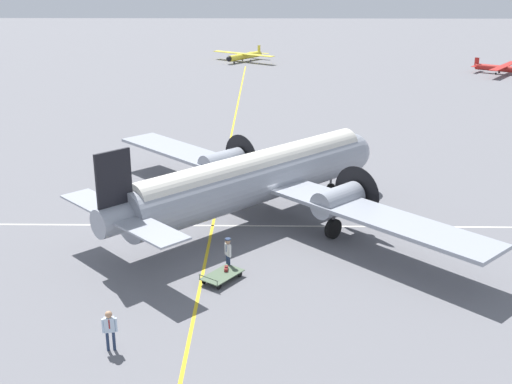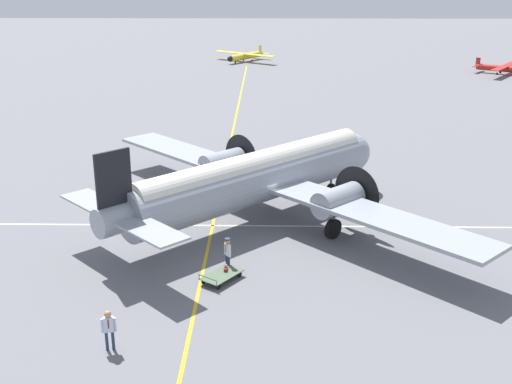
# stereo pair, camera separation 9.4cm
# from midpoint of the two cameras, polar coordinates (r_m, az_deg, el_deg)

# --- Properties ---
(ground_plane) EXTENTS (300.00, 300.00, 0.00)m
(ground_plane) POSITION_cam_midpoint_polar(r_m,az_deg,el_deg) (37.26, 0.07, -2.49)
(ground_plane) COLOR slate
(apron_line_eastwest) EXTENTS (120.00, 0.16, 0.01)m
(apron_line_eastwest) POSITION_cam_midpoint_polar(r_m,az_deg,el_deg) (37.38, -3.69, -2.46)
(apron_line_eastwest) COLOR gold
(apron_line_eastwest) RESTS_ON ground_plane
(apron_line_northsouth) EXTENTS (0.16, 120.00, 0.01)m
(apron_line_northsouth) POSITION_cam_midpoint_polar(r_m,az_deg,el_deg) (36.42, 0.05, -3.02)
(apron_line_northsouth) COLOR silver
(apron_line_northsouth) RESTS_ON ground_plane
(airliner_main) EXTENTS (21.96, 21.71, 5.93)m
(airliner_main) POSITION_cam_midpoint_polar(r_m,az_deg,el_deg) (36.66, 0.56, 1.40)
(airliner_main) COLOR #9399A3
(airliner_main) RESTS_ON ground_plane
(crew_foreground) EXTENTS (0.27, 0.57, 1.69)m
(crew_foreground) POSITION_cam_midpoint_polar(r_m,az_deg,el_deg) (25.45, -12.86, -11.56)
(crew_foreground) COLOR navy
(crew_foreground) RESTS_ON ground_plane
(passenger_boarding) EXTENTS (0.50, 0.38, 1.66)m
(passenger_boarding) POSITION_cam_midpoint_polar(r_m,az_deg,el_deg) (30.93, -2.46, -5.20)
(passenger_boarding) COLOR navy
(passenger_boarding) RESTS_ON ground_plane
(suitcase_near_door) EXTENTS (0.45, 0.16, 0.51)m
(suitcase_near_door) POSITION_cam_midpoint_polar(r_m,az_deg,el_deg) (30.68, -2.62, -7.08)
(suitcase_near_door) COLOR maroon
(suitcase_near_door) RESTS_ON ground_plane
(baggage_cart) EXTENTS (2.30, 2.10, 0.56)m
(baggage_cart) POSITION_cam_midpoint_polar(r_m,az_deg,el_deg) (30.27, -3.00, -7.39)
(baggage_cart) COLOR #4C6047
(baggage_cart) RESTS_ON ground_plane
(light_aircraft_distant) EXTENTS (8.30, 9.64, 2.11)m
(light_aircraft_distant) POSITION_cam_midpoint_polar(r_m,az_deg,el_deg) (100.31, -0.96, 12.00)
(light_aircraft_distant) COLOR yellow
(light_aircraft_distant) RESTS_ON ground_plane
(light_aircraft_taxiing) EXTENTS (8.99, 7.58, 1.97)m
(light_aircraft_taxiing) POSITION_cam_midpoint_polar(r_m,az_deg,el_deg) (94.35, 21.21, 10.21)
(light_aircraft_taxiing) COLOR #B2231E
(light_aircraft_taxiing) RESTS_ON ground_plane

